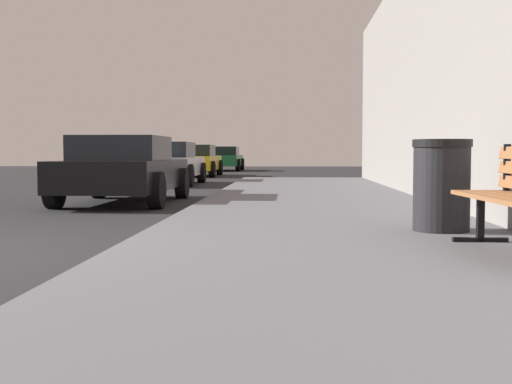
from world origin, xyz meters
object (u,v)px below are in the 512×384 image
object	(u,v)px
trash_bin	(442,185)
car_black	(124,169)
car_silver	(165,163)
car_green	(224,158)
car_yellow	(194,160)

from	to	relation	value
trash_bin	car_black	world-z (taller)	car_black
car_silver	car_green	size ratio (longest dim) A/B	0.92
trash_bin	car_yellow	bearing A→B (deg)	105.60
car_silver	car_green	distance (m)	15.27
trash_bin	car_silver	size ratio (longest dim) A/B	0.23
car_yellow	car_green	xyz separation A→B (m)	(0.37, 8.22, 0.00)
car_black	car_green	distance (m)	22.45
trash_bin	car_black	distance (m)	7.21
car_silver	car_yellow	world-z (taller)	car_silver
car_black	car_yellow	size ratio (longest dim) A/B	0.97
car_black	car_silver	xyz separation A→B (m)	(-0.58, 7.18, 0.00)
trash_bin	car_green	distance (m)	28.36
car_yellow	car_green	bearing A→B (deg)	87.44
car_yellow	car_green	distance (m)	8.23
trash_bin	car_yellow	distance (m)	20.42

